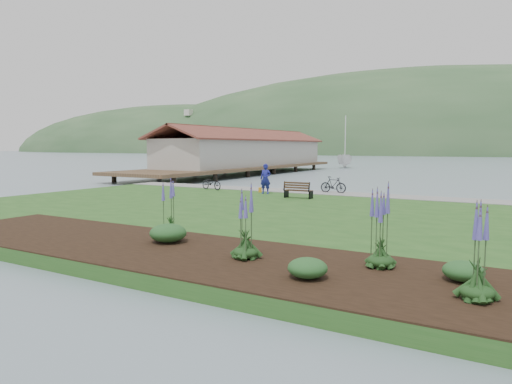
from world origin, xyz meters
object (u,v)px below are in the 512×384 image
Objects in this scene: park_bench at (298,190)px; bicycle_a at (212,183)px; person at (266,176)px; sailboat at (345,168)px.

bicycle_a is (-7.07, 1.75, -0.01)m from park_bench.
sailboat reaches higher than person.
park_bench is 45.79m from sailboat.
bicycle_a is (-4.34, 0.48, -0.60)m from person.
sailboat is at bearing 94.95° from person.
bicycle_a is 42.67m from sailboat.
sailboat is (-9.70, 42.80, -1.46)m from person.
person reaches higher than bicycle_a.
sailboat reaches higher than park_bench.
park_bench is 0.06× the size of sailboat.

